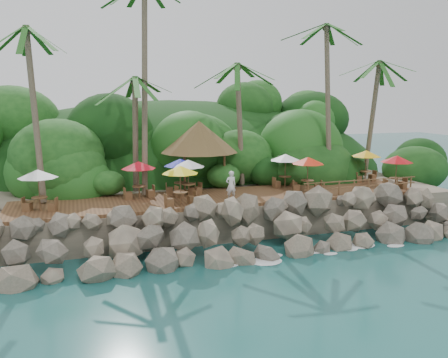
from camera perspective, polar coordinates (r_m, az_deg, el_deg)
name	(u,v)px	position (r m, az deg, el deg)	size (l,w,h in m)	color
ground	(259,262)	(24.94, 4.33, -10.06)	(140.00, 140.00, 0.00)	#19514F
land_base	(188,186)	(39.41, -4.49, -0.91)	(32.00, 25.20, 2.10)	gray
jungle_hill	(170,183)	(46.80, -6.63, -0.49)	(44.80, 28.00, 15.40)	#143811
seawall	(246,230)	(26.35, 2.70, -6.29)	(29.00, 4.00, 2.30)	gray
terrace	(224,197)	(29.74, 0.00, -2.28)	(26.00, 5.00, 0.20)	brown
jungle_foliage	(191,201)	(38.68, -4.13, -2.71)	(44.00, 16.00, 12.00)	#143811
foam_line	(257,259)	(25.19, 4.07, -9.77)	(25.20, 0.80, 0.06)	white
palms	(219,40)	(32.10, -0.57, 16.68)	(30.14, 7.10, 14.75)	brown
palapa	(199,137)	(32.65, -3.06, 5.21)	(5.46, 5.46, 4.60)	brown
dining_clusters	(239,165)	(29.93, 1.90, 1.76)	(24.89, 5.35, 2.33)	brown
railing	(362,185)	(31.29, 16.51, -0.75)	(8.30, 0.10, 1.00)	brown
waiter	(231,185)	(28.44, 0.86, -0.79)	(0.66, 0.43, 1.80)	silver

